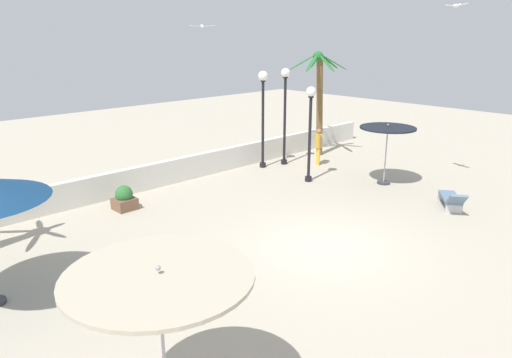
% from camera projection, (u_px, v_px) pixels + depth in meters
% --- Properties ---
extents(ground_plane, '(56.00, 56.00, 0.00)m').
position_uv_depth(ground_plane, '(325.00, 247.00, 13.67)').
color(ground_plane, '#B2A893').
extents(boundary_wall, '(25.20, 0.30, 0.97)m').
position_uv_depth(boundary_wall, '(164.00, 173.00, 19.10)').
color(boundary_wall, silver).
rests_on(boundary_wall, ground_plane).
extents(patio_umbrella_0, '(2.16, 2.16, 2.43)m').
position_uv_depth(patio_umbrella_0, '(388.00, 132.00, 18.79)').
color(patio_umbrella_0, '#333338').
rests_on(patio_umbrella_0, ground_plane).
extents(patio_umbrella_2, '(2.71, 2.71, 2.75)m').
position_uv_depth(patio_umbrella_2, '(159.00, 283.00, 6.75)').
color(patio_umbrella_2, '#333338').
rests_on(patio_umbrella_2, ground_plane).
extents(palm_tree_0, '(2.75, 2.68, 5.00)m').
position_uv_depth(palm_tree_0, '(319.00, 91.00, 22.92)').
color(palm_tree_0, brown).
rests_on(palm_tree_0, ground_plane).
extents(lamp_post_0, '(0.40, 0.40, 3.83)m').
position_uv_depth(lamp_post_0, '(310.00, 121.00, 18.99)').
color(lamp_post_0, black).
rests_on(lamp_post_0, ground_plane).
extents(lamp_post_1, '(0.41, 0.41, 4.34)m').
position_uv_depth(lamp_post_1, '(285.00, 103.00, 21.47)').
color(lamp_post_1, black).
rests_on(lamp_post_1, ground_plane).
extents(lamp_post_2, '(0.43, 0.43, 4.26)m').
position_uv_depth(lamp_post_2, '(263.00, 104.00, 20.94)').
color(lamp_post_2, black).
rests_on(lamp_post_2, ground_plane).
extents(lounge_chair_0, '(1.84, 1.56, 0.84)m').
position_uv_depth(lounge_chair_0, '(452.00, 199.00, 16.46)').
color(lounge_chair_0, '#B7B7BC').
rests_on(lounge_chair_0, ground_plane).
extents(guest_0, '(0.41, 0.47, 1.68)m').
position_uv_depth(guest_0, '(318.00, 143.00, 21.82)').
color(guest_0, gold).
rests_on(guest_0, ground_plane).
extents(seagull_0, '(0.95, 0.63, 0.14)m').
position_uv_depth(seagull_0, '(202.00, 26.00, 19.19)').
color(seagull_0, white).
extents(seagull_1, '(0.42, 0.90, 0.14)m').
position_uv_depth(seagull_1, '(457.00, 5.00, 16.93)').
color(seagull_1, white).
extents(planter, '(0.70, 0.70, 0.85)m').
position_uv_depth(planter, '(124.00, 199.00, 16.49)').
color(planter, brown).
rests_on(planter, ground_plane).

